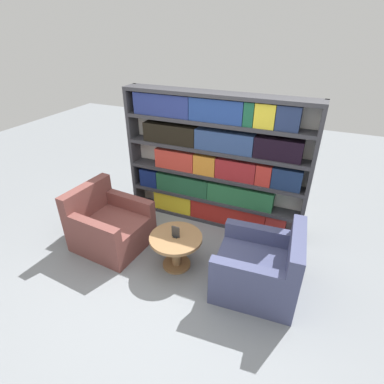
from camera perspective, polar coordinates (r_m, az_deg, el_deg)
ground_plane at (r=3.68m, az=-4.53°, el=-17.27°), size 14.00×14.00×0.00m
bookshelf at (r=4.26m, az=4.34°, el=5.55°), size 2.63×0.30×1.93m
armchair_left at (r=4.22m, az=-15.47°, el=-6.32°), size 0.95×0.89×0.82m
armchair_right at (r=3.53m, az=12.79°, el=-14.15°), size 0.94×0.88×0.82m
coffee_table at (r=3.71m, az=-3.06°, el=-10.05°), size 0.64×0.64×0.45m
table_sign at (r=3.59m, az=-3.14°, el=-7.72°), size 0.10×0.06×0.15m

